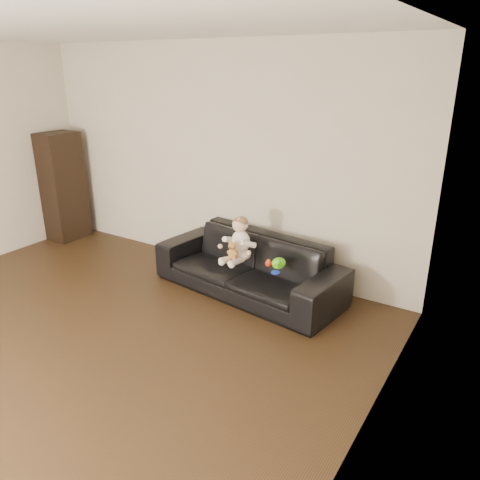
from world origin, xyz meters
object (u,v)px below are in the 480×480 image
Objects in this scene: cabinet at (63,187)px; baby at (239,241)px; sofa at (248,266)px; teddy_bear at (233,251)px; toy_green at (279,263)px; toy_rattle at (268,264)px; toy_blue_disc at (275,272)px.

cabinet reaches higher than baby.
teddy_bear is at bearing -90.24° from sofa.
baby is at bearing 109.18° from teddy_bear.
baby is 0.48m from toy_green.
toy_green is at bearing 18.25° from baby.
toy_rattle is at bearing 15.91° from baby.
sofa is at bearing 97.53° from teddy_bear.
sofa is 29.31× the size of toy_rattle.
cabinet reaches higher than toy_green.
sofa is at bearing 83.63° from baby.
toy_rattle is at bearing -169.16° from toy_green.
toy_rattle is at bearing 38.96° from teddy_bear.
cabinet is 3.06m from teddy_bear.
baby is at bearing -103.94° from sofa.
toy_green is (3.48, -0.19, -0.28)m from cabinet.
teddy_bear is at bearing -71.03° from baby.
toy_green is at bearing -4.70° from sofa.
cabinet is 3.39m from toy_rattle.
teddy_bear is at bearing -159.13° from toy_green.
sofa is 0.36m from teddy_bear.
toy_blue_disc is (0.02, -0.11, -0.05)m from toy_green.
sofa reaches higher than toy_blue_disc.
toy_blue_disc is (0.43, -0.20, 0.10)m from sofa.
cabinet is at bearing -169.08° from baby.
toy_blue_disc is at bearing -4.88° from cabinet.
sofa is 12.77× the size of toy_green.
toy_blue_disc is (0.13, -0.09, -0.03)m from toy_rattle.
sofa is at bearing 167.90° from toy_green.
baby is at bearing 169.43° from toy_blue_disc.
cabinet is at bearing 176.92° from toy_green.
sofa is at bearing 154.89° from toy_blue_disc.
baby is 5.17× the size of toy_blue_disc.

